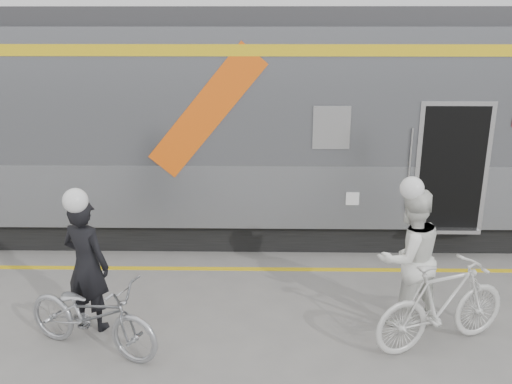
{
  "coord_description": "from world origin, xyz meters",
  "views": [
    {
      "loc": [
        0.81,
        -5.92,
        3.86
      ],
      "look_at": [
        0.69,
        1.6,
        1.5
      ],
      "focal_mm": 38.0,
      "sensor_mm": 36.0,
      "label": 1
    }
  ],
  "objects_px": {
    "man": "(87,265)",
    "bicycle_left": "(92,315)",
    "bicycle_right": "(442,304)",
    "woman": "(409,258)"
  },
  "relations": [
    {
      "from": "bicycle_right",
      "to": "bicycle_left",
      "type": "bearing_deg",
      "value": 70.44
    },
    {
      "from": "bicycle_right",
      "to": "man",
      "type": "bearing_deg",
      "value": 63.29
    },
    {
      "from": "man",
      "to": "bicycle_right",
      "type": "height_order",
      "value": "man"
    },
    {
      "from": "man",
      "to": "bicycle_left",
      "type": "relative_size",
      "value": 0.95
    },
    {
      "from": "bicycle_left",
      "to": "bicycle_right",
      "type": "xyz_separation_m",
      "value": [
        4.27,
        0.18,
        0.08
      ]
    },
    {
      "from": "man",
      "to": "bicycle_right",
      "type": "distance_m",
      "value": 4.49
    },
    {
      "from": "bicycle_left",
      "to": "bicycle_right",
      "type": "height_order",
      "value": "bicycle_right"
    },
    {
      "from": "woman",
      "to": "bicycle_left",
      "type": "bearing_deg",
      "value": -11.54
    },
    {
      "from": "bicycle_right",
      "to": "woman",
      "type": "bearing_deg",
      "value": 6.66
    },
    {
      "from": "man",
      "to": "bicycle_left",
      "type": "xyz_separation_m",
      "value": [
        0.2,
        -0.55,
        -0.4
      ]
    }
  ]
}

